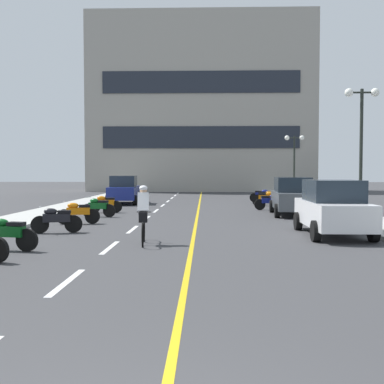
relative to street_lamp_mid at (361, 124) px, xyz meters
name	(u,v)px	position (x,y,z in m)	size (l,w,h in m)	color
ground_plane	(193,213)	(-7.28, 3.54, -4.11)	(140.00, 140.00, 0.00)	#38383A
curb_left	(70,207)	(-14.48, 6.54, -4.05)	(2.40, 72.00, 0.12)	#A8A8A3
curb_right	(320,207)	(-0.08, 6.54, -4.05)	(2.40, 72.00, 0.12)	#A8A8A3
lane_dash_1	(67,282)	(-9.28, -11.46, -4.11)	(0.14, 2.20, 0.01)	silver
lane_dash_2	(110,247)	(-9.28, -7.46, -4.11)	(0.14, 2.20, 0.01)	silver
lane_dash_3	(133,229)	(-9.28, -3.46, -4.11)	(0.14, 2.20, 0.01)	silver
lane_dash_4	(147,218)	(-9.28, 0.54, -4.11)	(0.14, 2.20, 0.01)	silver
lane_dash_5	(156,211)	(-9.28, 4.54, -4.11)	(0.14, 2.20, 0.01)	silver
lane_dash_6	(163,205)	(-9.28, 8.54, -4.11)	(0.14, 2.20, 0.01)	silver
lane_dash_7	(168,201)	(-9.28, 12.54, -4.11)	(0.14, 2.20, 0.01)	silver
lane_dash_8	(172,198)	(-9.28, 16.54, -4.11)	(0.14, 2.20, 0.01)	silver
lane_dash_9	(175,195)	(-9.28, 20.54, -4.11)	(0.14, 2.20, 0.01)	silver
lane_dash_10	(178,193)	(-9.28, 24.54, -4.11)	(0.14, 2.20, 0.01)	silver
lane_dash_11	(180,192)	(-9.28, 28.54, -4.11)	(0.14, 2.20, 0.01)	silver
centre_line_yellow	(199,208)	(-7.03, 6.54, -4.11)	(0.12, 66.00, 0.01)	gold
office_building	(201,105)	(-7.11, 31.09, 5.21)	(23.92, 7.21, 18.65)	#9E998E
street_lamp_mid	(361,124)	(0.00, 0.00, 0.00)	(1.46, 0.36, 5.51)	black
street_lamp_far	(294,152)	(-0.01, 14.83, -0.54)	(1.46, 0.36, 4.67)	black
parked_car_near	(332,208)	(-2.50, -4.85, -3.20)	(1.96, 4.22, 1.82)	black
parked_car_mid	(292,196)	(-2.47, 2.29, -3.20)	(2.12, 4.29, 1.82)	black
parked_car_far	(124,190)	(-11.95, 9.94, -3.20)	(2.13, 4.30, 1.82)	black
motorcycle_4	(7,233)	(-11.88, -8.07, -3.64)	(1.69, 0.60, 0.92)	black
motorcycle_5	(56,219)	(-11.72, -4.51, -3.64)	(1.68, 0.68, 0.92)	black
motorcycle_6	(78,212)	(-11.73, -1.79, -3.64)	(1.69, 0.64, 0.92)	black
motorcycle_7	(98,207)	(-11.60, 1.14, -3.64)	(1.67, 0.69, 0.92)	black
motorcycle_8	(105,203)	(-11.75, 3.33, -3.64)	(1.70, 0.60, 0.92)	black
motorcycle_9	(270,201)	(-3.12, 5.25, -3.64)	(1.70, 0.60, 0.92)	black
motorcycle_10	(266,198)	(-2.92, 8.28, -3.64)	(1.68, 0.66, 0.92)	black
motorcycle_11	(266,197)	(-2.70, 10.09, -3.64)	(1.66, 0.72, 0.92)	black
motorcycle_12	(262,195)	(-2.73, 11.94, -3.64)	(1.69, 0.60, 0.92)	black
cyclist_rider	(143,213)	(-8.45, -6.81, -3.23)	(0.43, 1.77, 1.71)	black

